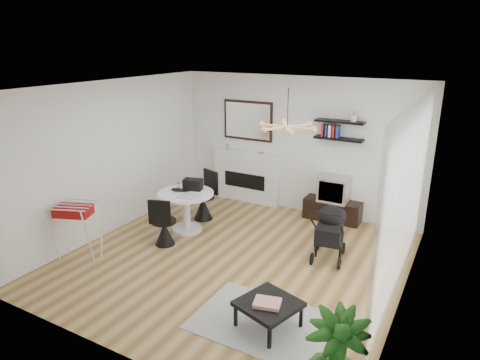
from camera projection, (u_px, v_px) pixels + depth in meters
The scene contains 24 objects.
floor at pixel (235, 259), 6.81m from camera, with size 5.00×5.00×0.00m, color brown.
ceiling at pixel (234, 87), 5.98m from camera, with size 5.00×5.00×0.00m, color white.
wall_back at pixel (297, 145), 8.47m from camera, with size 5.00×5.00×0.00m, color white.
wall_left at pixel (112, 158), 7.55m from camera, with size 5.00×5.00×0.00m, color white.
wall_right at pixel (411, 209), 5.24m from camera, with size 5.00×5.00×0.00m, color white.
sheer_curtain at pixel (405, 203), 5.45m from camera, with size 0.04×3.60×2.60m, color white.
fireplace at pixel (246, 171), 9.12m from camera, with size 1.50×0.17×2.16m.
shelf_lower at pixel (339, 139), 7.89m from camera, with size 0.90×0.25×0.04m, color black.
shelf_upper at pixel (340, 121), 7.79m from camera, with size 0.90×0.25×0.04m, color black.
pendant_lamp at pixel (287, 127), 6.07m from camera, with size 0.90×0.90×0.10m, color #E0A575, non-canonical shape.
tv_console at pixel (332, 210), 8.26m from camera, with size 1.08×0.38×0.41m, color black.
crt_tv at pixel (334, 189), 8.11m from camera, with size 0.55×0.48×0.48m.
dining_table at pixel (186, 206), 7.71m from camera, with size 1.01×1.01×0.74m.
laptop at pixel (179, 191), 7.67m from camera, with size 0.33×0.21×0.03m, color black.
black_bag at pixel (193, 184), 7.76m from camera, with size 0.33×0.20×0.20m, color black.
newspaper at pixel (189, 196), 7.44m from camera, with size 0.35×0.29×0.01m, color beige.
drinking_glass at pixel (178, 185), 7.85m from camera, with size 0.06×0.06×0.10m, color white.
chair_far at pixel (204, 204), 8.30m from camera, with size 0.49×0.51×0.95m.
chair_near at pixel (164, 230), 7.23m from camera, with size 0.46×0.47×0.87m.
drying_rack at pixel (77, 230), 6.71m from camera, with size 0.79×0.77×0.94m.
stroller at pixel (330, 234), 6.77m from camera, with size 0.58×0.81×0.94m.
rug at pixel (261, 322), 5.29m from camera, with size 1.65×1.19×0.01m, color #A4A4A4.
coffee_table at pixel (269, 305), 5.11m from camera, with size 0.82×0.82×0.34m.
magazines at pixel (267, 303), 5.04m from camera, with size 0.31×0.25×0.04m, color #D8363C.
Camera 1 is at (3.04, -5.27, 3.31)m, focal length 32.00 mm.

